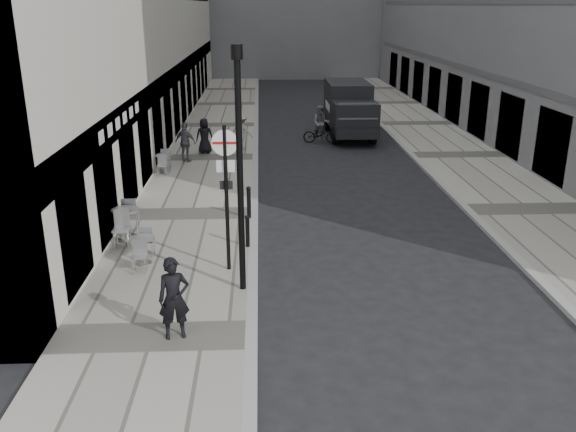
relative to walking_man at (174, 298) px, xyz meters
name	(u,v)px	position (x,y,z in m)	size (l,w,h in m)	color
ground	(249,426)	(1.51, -2.68, -0.97)	(120.00, 120.00, 0.00)	black
sidewalk	(210,158)	(-0.49, 15.32, -0.91)	(4.00, 60.00, 0.12)	#9C988D
far_sidewalk	(457,156)	(10.51, 15.32, -0.91)	(4.00, 60.00, 0.12)	#9C988D
walking_man	(174,298)	(0.00, 0.00, 0.00)	(0.62, 0.41, 1.70)	black
sign_post	(226,179)	(0.91, 3.28, 1.50)	(0.63, 0.09, 3.66)	black
lamppost	(240,161)	(1.29, 2.15, 2.24)	(0.25, 0.25, 5.55)	black
bollard_near	(249,203)	(1.36, 7.19, -0.37)	(0.13, 0.13, 0.95)	black
bollard_far	(248,232)	(1.36, 4.78, -0.43)	(0.11, 0.11, 0.85)	black
panel_van	(349,107)	(6.31, 20.22, 0.54)	(2.15, 5.70, 2.68)	black
cyclist	(321,129)	(4.69, 18.48, -0.25)	(1.78, 0.89, 1.84)	black
pedestrian_a	(186,142)	(-1.41, 14.53, -0.01)	(0.98, 0.41, 1.67)	#5E5E63
pedestrian_b	(241,131)	(0.88, 16.84, -0.03)	(1.06, 0.61, 1.64)	gray
pedestrian_c	(205,136)	(-0.75, 16.08, -0.06)	(0.77, 0.50, 1.57)	black
cafe_table_near	(143,248)	(-1.29, 3.74, -0.43)	(0.64, 1.45, 0.82)	#A4A4A6
cafe_table_mid	(126,221)	(-2.09, 5.58, -0.33)	(0.79, 1.78, 1.01)	silver
cafe_table_far	(164,162)	(-2.08, 12.79, -0.41)	(0.67, 1.50, 0.86)	#BCBDBF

